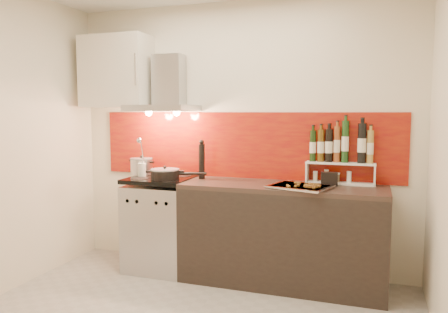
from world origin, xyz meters
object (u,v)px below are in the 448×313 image
(pepper_mill, at_px, (202,160))
(baking_tray, at_px, (301,186))
(saute_pan, at_px, (166,174))
(counter, at_px, (282,234))
(stock_pot, at_px, (142,166))
(range_stove, at_px, (162,224))

(pepper_mill, xyz_separation_m, baking_tray, (0.99, -0.22, -0.17))
(saute_pan, height_order, pepper_mill, pepper_mill)
(counter, relative_size, stock_pot, 7.93)
(saute_pan, bearing_deg, range_stove, 136.87)
(stock_pot, relative_size, pepper_mill, 0.60)
(counter, height_order, stock_pot, stock_pot)
(range_stove, relative_size, counter, 0.51)
(stock_pot, distance_m, baking_tray, 1.68)
(counter, distance_m, stock_pot, 1.58)
(pepper_mill, bearing_deg, range_stove, -165.99)
(counter, height_order, baking_tray, baking_tray)
(stock_pot, height_order, baking_tray, stock_pot)
(counter, distance_m, saute_pan, 1.22)
(stock_pot, distance_m, saute_pan, 0.44)
(range_stove, distance_m, counter, 1.20)
(range_stove, bearing_deg, pepper_mill, 14.01)
(saute_pan, xyz_separation_m, baking_tray, (1.28, -0.03, -0.04))
(counter, height_order, saute_pan, saute_pan)
(range_stove, relative_size, pepper_mill, 2.40)
(pepper_mill, bearing_deg, stock_pot, 177.75)
(counter, bearing_deg, pepper_mill, 173.48)
(range_stove, bearing_deg, counter, 0.23)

